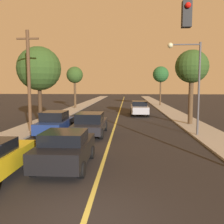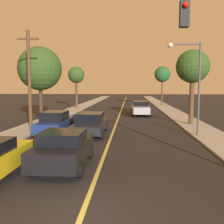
# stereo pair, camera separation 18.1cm
# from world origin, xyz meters

# --- Properties ---
(road_surface) EXTENTS (10.88, 80.00, 0.01)m
(road_surface) POSITION_xyz_m (0.00, 36.00, 0.01)
(road_surface) COLOR black
(road_surface) RESTS_ON ground
(sidewalk_left) EXTENTS (2.50, 80.00, 0.12)m
(sidewalk_left) POSITION_xyz_m (-6.69, 36.00, 0.06)
(sidewalk_left) COLOR #9E998E
(sidewalk_left) RESTS_ON ground
(sidewalk_right) EXTENTS (2.50, 80.00, 0.12)m
(sidewalk_right) POSITION_xyz_m (6.69, 36.00, 0.06)
(sidewalk_right) COLOR #9E998E
(sidewalk_right) RESTS_ON ground
(car_near_lane_front) EXTENTS (2.06, 4.01, 1.53)m
(car_near_lane_front) POSITION_xyz_m (-1.52, 4.33, 0.78)
(car_near_lane_front) COLOR black
(car_near_lane_front) RESTS_ON ground
(car_near_lane_second) EXTENTS (2.10, 4.99, 1.54)m
(car_near_lane_second) POSITION_xyz_m (-1.52, 11.37, 0.79)
(car_near_lane_second) COLOR black
(car_near_lane_second) RESTS_ON ground
(car_outer_lane_second) EXTENTS (1.87, 4.39, 1.66)m
(car_outer_lane_second) POSITION_xyz_m (-3.92, 11.04, 0.84)
(car_outer_lane_second) COLOR navy
(car_outer_lane_second) RESTS_ON ground
(car_far_oncoming) EXTENTS (2.03, 5.03, 1.65)m
(car_far_oncoming) POSITION_xyz_m (2.45, 23.24, 0.85)
(car_far_oncoming) COLOR #A5A8B2
(car_far_oncoming) RESTS_ON ground
(streetlamp_right) EXTENTS (2.19, 0.36, 6.12)m
(streetlamp_right) POSITION_xyz_m (5.21, 11.18, 4.16)
(streetlamp_right) COLOR #47474C
(streetlamp_right) RESTS_ON ground
(utility_pole_left) EXTENTS (1.60, 0.24, 7.21)m
(utility_pole_left) POSITION_xyz_m (-6.04, 11.94, 3.88)
(utility_pole_left) COLOR #513823
(utility_pole_left) RESTS_ON ground
(tree_left_near) EXTENTS (3.97, 3.97, 6.83)m
(tree_left_near) POSITION_xyz_m (-6.99, 16.73, 4.95)
(tree_left_near) COLOR #3D2B1C
(tree_left_near) RESTS_ON ground
(tree_left_far) EXTENTS (2.45, 2.45, 6.17)m
(tree_left_far) POSITION_xyz_m (-6.87, 31.57, 4.97)
(tree_left_far) COLOR #4C3823
(tree_left_far) RESTS_ON ground
(tree_right_near) EXTENTS (2.81, 2.81, 6.34)m
(tree_right_near) POSITION_xyz_m (6.51, 16.12, 4.97)
(tree_right_near) COLOR #4C3823
(tree_right_near) RESTS_ON ground
(tree_right_far) EXTENTS (2.67, 2.67, 6.58)m
(tree_right_far) POSITION_xyz_m (6.65, 37.31, 5.33)
(tree_right_far) COLOR #4C3823
(tree_right_far) RESTS_ON ground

